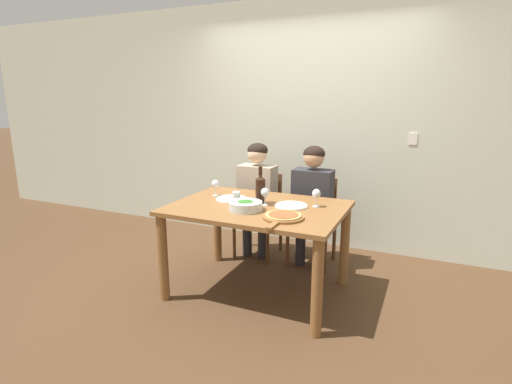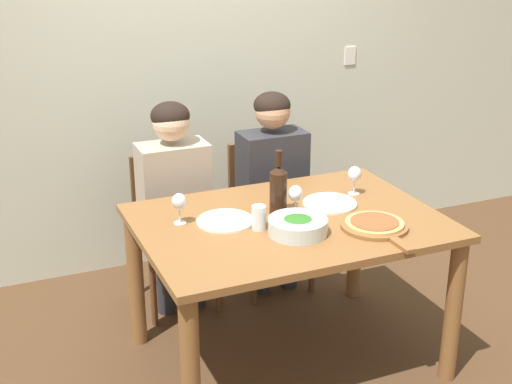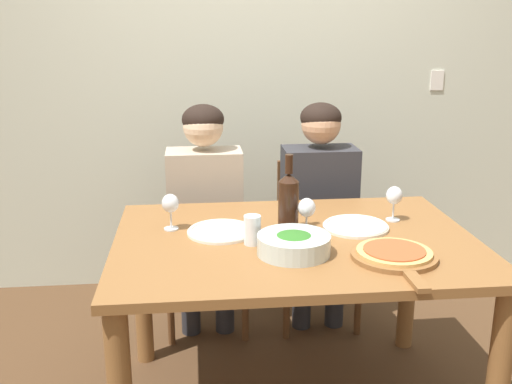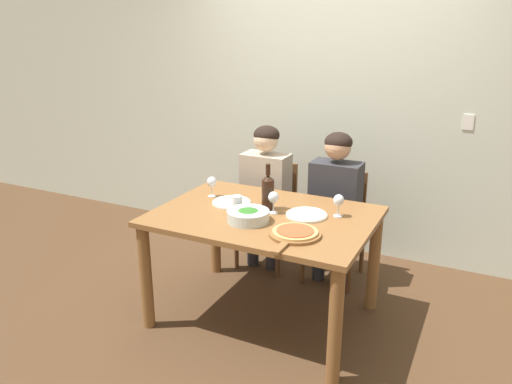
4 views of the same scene
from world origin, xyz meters
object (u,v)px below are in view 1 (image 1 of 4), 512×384
at_px(person_woman, 257,190).
at_px(person_man, 312,195).
at_px(wine_glass_right, 316,195).
at_px(chair_left, 261,211).
at_px(wine_bottle, 260,189).
at_px(water_tumbler, 236,198).
at_px(dinner_plate_right, 291,206).
at_px(chair_right, 314,217).
at_px(wine_glass_centre, 265,193).
at_px(dinner_plate_left, 231,199).
at_px(wine_glass_left, 215,185).
at_px(broccoli_bowl, 245,206).
at_px(pizza_on_board, 283,217).

relative_size(person_woman, person_man, 1.00).
relative_size(person_woman, wine_glass_right, 7.98).
relative_size(chair_left, wine_bottle, 2.71).
bearing_deg(water_tumbler, dinner_plate_right, 16.89).
relative_size(chair_right, wine_glass_centre, 5.71).
xyz_separation_m(wine_glass_centre, water_tumbler, (-0.23, -0.08, -0.05)).
bearing_deg(dinner_plate_left, wine_glass_right, 6.56).
bearing_deg(wine_bottle, wine_glass_left, 172.50).
bearing_deg(wine_glass_right, water_tumbler, -160.97).
xyz_separation_m(person_man, dinner_plate_right, (0.01, -0.65, 0.06)).
relative_size(wine_glass_right, water_tumbler, 1.33).
relative_size(chair_left, dinner_plate_right, 3.17).
height_order(chair_left, dinner_plate_left, chair_left).
bearing_deg(wine_bottle, person_man, 67.43).
xyz_separation_m(person_woman, wine_glass_centre, (0.39, -0.70, 0.16)).
relative_size(wine_bottle, broccoli_bowl, 1.17).
relative_size(person_man, dinner_plate_right, 4.44).
distance_m(chair_left, wine_glass_right, 1.12).
bearing_deg(dinner_plate_left, wine_glass_left, 160.89).
xyz_separation_m(wine_bottle, pizza_on_board, (0.33, -0.34, -0.11)).
relative_size(chair_right, water_tumbler, 7.58).
height_order(person_man, wine_bottle, person_man).
xyz_separation_m(chair_left, wine_glass_right, (0.79, -0.68, 0.41)).
height_order(wine_glass_left, water_tumbler, wine_glass_left).
relative_size(dinner_plate_right, water_tumbler, 2.39).
distance_m(chair_left, wine_bottle, 0.93).
distance_m(dinner_plate_right, wine_glass_right, 0.22).
bearing_deg(wine_glass_left, person_woman, 75.56).
height_order(chair_right, person_woman, person_woman).
height_order(dinner_plate_left, wine_glass_right, wine_glass_right).
distance_m(broccoli_bowl, pizza_on_board, 0.37).
relative_size(chair_left, dinner_plate_left, 3.17).
height_order(wine_glass_centre, water_tumbler, wine_glass_centre).
bearing_deg(wine_glass_left, wine_bottle, -7.50).
xyz_separation_m(chair_left, chair_right, (0.59, 0.00, 0.00)).
bearing_deg(wine_glass_left, wine_glass_right, 0.97).
relative_size(wine_glass_left, wine_glass_centre, 1.00).
xyz_separation_m(wine_bottle, wine_glass_left, (-0.48, 0.06, -0.02)).
bearing_deg(pizza_on_board, water_tumbler, 157.44).
height_order(person_man, dinner_plate_right, person_man).
bearing_deg(wine_bottle, water_tumbler, -139.25).
bearing_deg(water_tumbler, wine_bottle, 40.75).
xyz_separation_m(wine_bottle, dinner_plate_right, (0.28, -0.00, -0.12)).
height_order(person_man, wine_glass_centre, person_man).
xyz_separation_m(broccoli_bowl, wine_glass_left, (-0.46, 0.32, 0.07)).
xyz_separation_m(chair_right, wine_glass_left, (-0.75, -0.69, 0.41)).
bearing_deg(person_man, chair_left, 169.74).
xyz_separation_m(wine_bottle, water_tumbler, (-0.16, -0.14, -0.07)).
bearing_deg(chair_left, person_man, -10.26).
height_order(person_man, water_tumbler, person_man).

